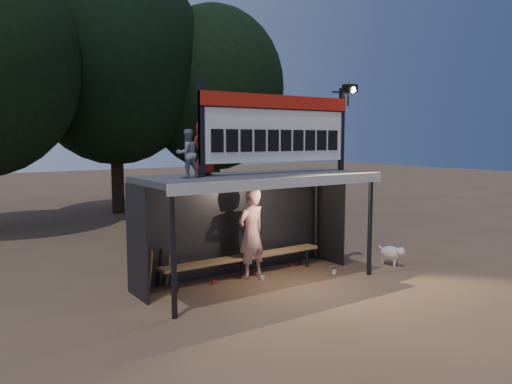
{
  "coord_description": "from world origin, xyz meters",
  "views": [
    {
      "loc": [
        -5.97,
        -8.47,
        3.07
      ],
      "look_at": [
        0.2,
        0.4,
        1.9
      ],
      "focal_mm": 35.0,
      "sensor_mm": 36.0,
      "label": 1
    }
  ],
  "objects": [
    {
      "name": "ground",
      "position": [
        0.0,
        0.0,
        0.0
      ],
      "size": [
        80.0,
        80.0,
        0.0
      ],
      "primitive_type": "plane",
      "color": "brown",
      "rests_on": "ground"
    },
    {
      "name": "player",
      "position": [
        0.1,
        0.44,
        0.99
      ],
      "size": [
        0.8,
        0.6,
        1.98
      ],
      "primitive_type": "imported",
      "rotation": [
        0.0,
        0.0,
        3.33
      ],
      "color": "silver",
      "rests_on": "ground"
    },
    {
      "name": "child_a",
      "position": [
        -1.66,
        -0.01,
        2.78
      ],
      "size": [
        0.45,
        0.35,
        0.92
      ],
      "primitive_type": "imported",
      "rotation": [
        0.0,
        0.0,
        3.13
      ],
      "color": "gray",
      "rests_on": "dugout_shelter"
    },
    {
      "name": "child_b",
      "position": [
        -1.13,
        0.31,
        2.87
      ],
      "size": [
        0.55,
        0.37,
        1.1
      ],
      "primitive_type": "imported",
      "rotation": [
        0.0,
        0.0,
        3.18
      ],
      "color": "maroon",
      "rests_on": "dugout_shelter"
    },
    {
      "name": "dugout_shelter",
      "position": [
        0.0,
        0.24,
        1.85
      ],
      "size": [
        5.1,
        2.08,
        2.32
      ],
      "color": "#3E3D40",
      "rests_on": "ground"
    },
    {
      "name": "scoreboard_assembly",
      "position": [
        0.56,
        -0.01,
        3.32
      ],
      "size": [
        4.1,
        0.27,
        1.99
      ],
      "color": "black",
      "rests_on": "dugout_shelter"
    },
    {
      "name": "bench",
      "position": [
        0.0,
        0.55,
        0.43
      ],
      "size": [
        4.0,
        0.35,
        0.48
      ],
      "color": "#997548",
      "rests_on": "ground"
    },
    {
      "name": "tree_mid",
      "position": [
        1.0,
        11.5,
        6.17
      ],
      "size": [
        7.22,
        7.22,
        10.36
      ],
      "color": "black",
      "rests_on": "ground"
    },
    {
      "name": "tree_right",
      "position": [
        5.0,
        10.5,
        5.19
      ],
      "size": [
        6.08,
        6.08,
        8.72
      ],
      "color": "#301F15",
      "rests_on": "ground"
    },
    {
      "name": "dog",
      "position": [
        3.53,
        -0.61,
        0.28
      ],
      "size": [
        0.36,
        0.81,
        0.49
      ],
      "color": "beige",
      "rests_on": "ground"
    },
    {
      "name": "bats",
      "position": [
        -2.01,
        0.82,
        0.43
      ],
      "size": [
        0.68,
        0.35,
        0.84
      ],
      "color": "olive",
      "rests_on": "ground"
    },
    {
      "name": "litter",
      "position": [
        0.92,
        0.16,
        0.04
      ],
      "size": [
        3.05,
        1.19,
        0.08
      ],
      "color": "#A21B1D",
      "rests_on": "ground"
    }
  ]
}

